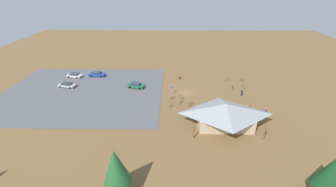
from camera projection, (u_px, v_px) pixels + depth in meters
ground at (187, 93)px, 54.21m from camera, size 160.00×160.00×0.00m
parking_lot_asphalt at (83, 91)px, 54.95m from camera, size 41.39×31.73×0.05m
bike_pavilion at (225, 113)px, 40.86m from camera, size 13.24×8.89×4.85m
trash_bin at (180, 78)px, 61.84m from camera, size 0.60×0.60×0.90m
lot_sign at (172, 89)px, 53.02m from camera, size 0.56×0.08×2.20m
pine_midwest at (116, 167)px, 26.00m from camera, size 3.59×3.59×7.78m
pine_west at (332, 172)px, 25.70m from camera, size 3.64×3.64×7.61m
bicycle_blue_yard_center at (171, 105)px, 48.02m from camera, size 0.68×1.62×0.84m
bicycle_purple_lone_east at (242, 80)px, 60.32m from camera, size 1.70×0.63×0.81m
bicycle_white_yard_left at (227, 79)px, 60.81m from camera, size 1.66×0.58×0.79m
bicycle_black_near_sign at (173, 98)px, 51.14m from camera, size 1.27×1.10×0.81m
bicycle_orange_mid_cluster at (182, 97)px, 51.30m from camera, size 1.38×1.04×0.87m
bicycle_red_back_row at (191, 104)px, 48.57m from camera, size 1.52×0.84×0.82m
bicycle_green_edge_south at (181, 103)px, 49.12m from camera, size 1.04×1.45×0.92m
bicycle_silver_yard_front at (232, 87)px, 56.39m from camera, size 0.55×1.69×0.87m
bicycle_yellow_edge_north at (244, 87)px, 56.39m from camera, size 0.89×1.53×0.79m
car_blue_far_end at (97, 74)px, 63.43m from camera, size 4.79×2.13×1.41m
car_silver_aisle_side at (67, 85)px, 56.90m from camera, size 4.89×2.75×1.28m
car_green_end_stall at (136, 85)px, 56.52m from camera, size 4.66×2.88×1.42m
car_white_by_curb at (75, 75)px, 62.82m from camera, size 4.65×2.69×1.26m
visitor_by_pavilion at (242, 92)px, 52.43m from camera, size 0.36×0.39×1.84m
visitor_near_lot at (265, 111)px, 45.10m from camera, size 0.39×0.36×1.61m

